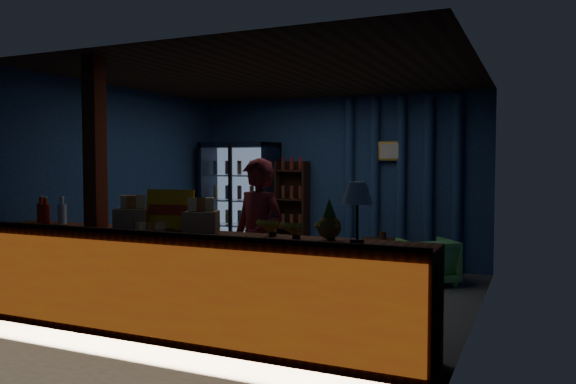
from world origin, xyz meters
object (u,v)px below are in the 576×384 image
(shopkeeper, at_px, (258,242))
(green_chair, at_px, (428,261))
(table_lamp, at_px, (357,195))
(pastry_tray, at_px, (150,227))

(shopkeeper, bearing_deg, green_chair, 78.15)
(green_chair, xyz_separation_m, table_lamp, (0.02, -3.17, 1.03))
(pastry_tray, height_order, table_lamp, table_lamp)
(table_lamp, bearing_deg, green_chair, 90.38)
(shopkeeper, relative_size, pastry_tray, 3.29)
(shopkeeper, xyz_separation_m, table_lamp, (1.20, -0.66, 0.51))
(shopkeeper, distance_m, pastry_tray, 1.03)
(green_chair, relative_size, table_lamp, 1.37)
(shopkeeper, bearing_deg, table_lamp, -15.53)
(shopkeeper, xyz_separation_m, green_chair, (1.18, 2.51, -0.51))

